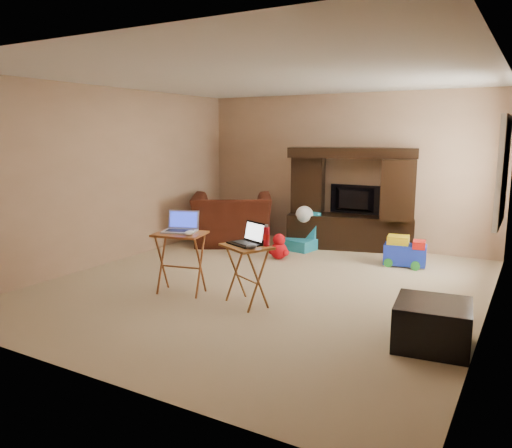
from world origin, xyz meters
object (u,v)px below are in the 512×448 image
Objects in this scene: recliner at (232,220)px; laptop_right at (244,234)px; child_rocker at (300,231)px; push_toy at (405,251)px; television at (353,200)px; plush_toy at (279,246)px; tray_table_right at (247,275)px; ottoman at (432,325)px; mouse_right at (251,246)px; laptop_left at (179,222)px; mouse_left at (189,233)px; water_bottle at (266,237)px; entertainment_center at (351,199)px; tray_table_left at (181,263)px.

laptop_right is at bearing 94.05° from recliner.
child_rocker is 1.07× the size of push_toy.
plush_toy is at bearing 62.30° from television.
tray_table_right is at bearing 94.45° from recliner.
television reaches higher than ottoman.
child_rocker is 2.78m from laptop_right.
mouse_right is at bearing 95.09° from recliner.
tray_table_right is 0.40m from mouse_right.
child_rocker is at bearing 132.22° from ottoman.
laptop_left reaches higher than plush_toy.
water_bottle is (0.88, 0.18, 0.02)m from mouse_left.
laptop_right is at bearing -17.06° from laptop_left.
laptop_right is at bearing 10.88° from mouse_left.
laptop_right is at bearing -106.95° from entertainment_center.
laptop_left is 0.26m from mouse_left.
television is 1.32× the size of ottoman.
laptop_right is (0.56, -2.68, 0.47)m from child_rocker.
entertainment_center is at bearing 115.86° from tray_table_right.
laptop_left is 2.58× the size of mouse_left.
child_rocker is 1.64× the size of laptop_left.
tray_table_left reaches higher than tray_table_right.
water_bottle is at bearing 172.96° from ottoman.
mouse_right is at bearing -109.29° from water_bottle.
entertainment_center is at bearing 61.24° from plush_toy.
push_toy is 2.84m from mouse_right.
tray_table_right is (-1.98, 0.14, 0.13)m from ottoman.
child_rocker is 3.83m from ottoman.
television is at bearing 92.65° from water_bottle.
plush_toy is 2.10m from laptop_left.
entertainment_center is 3.39m from tray_table_left.
tray_table_left is (0.91, -2.54, -0.06)m from recliner.
ottoman is (2.58, -2.84, -0.11)m from child_rocker.
mouse_left is (-0.68, -0.10, 0.42)m from tray_table_right.
recliner is 1.30m from plush_toy.
water_bottle reaches higher than tray_table_left.
recliner is 6.34× the size of water_bottle.
laptop_right reaches higher than mouse_left.
television reaches higher than recliner.
tray_table_right is 4.53× the size of mouse_left.
child_rocker is at bearing -158.20° from entertainment_center.
plush_toy is at bearing 88.15° from mouse_left.
recliner is (-1.83, -0.69, -0.40)m from entertainment_center.
tray_table_left is 1.06m from mouse_right.
plush_toy is 0.62× the size of ottoman.
plush_toy is at bearing 140.79° from ottoman.
recliner is 2.85m from mouse_left.
recliner reaches higher than ottoman.
mouse_right is (0.17, -0.14, -0.09)m from laptop_right.
water_bottle is at bearing 48.55° from tray_table_right.
mouse_right is at bearing -25.04° from laptop_left.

